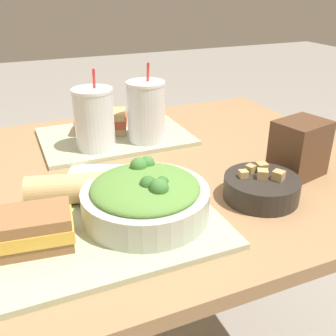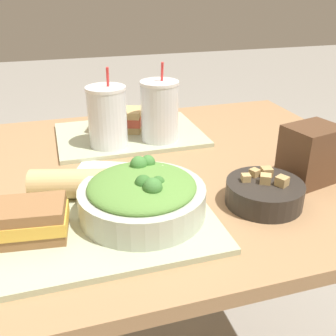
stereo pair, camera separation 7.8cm
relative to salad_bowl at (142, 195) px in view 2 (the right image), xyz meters
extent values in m
cube|color=#A37A51|center=(-0.07, 0.22, -0.07)|extent=(1.46, 0.91, 0.03)
cylinder|color=#A37A51|center=(0.60, 0.61, -0.45)|extent=(0.06, 0.06, 0.74)
cube|color=#B2BC99|center=(-0.08, -0.01, -0.05)|extent=(0.42, 0.30, 0.01)
cube|color=#B2BC99|center=(0.07, 0.44, -0.05)|extent=(0.42, 0.30, 0.01)
cylinder|color=beige|center=(0.00, 0.00, -0.01)|extent=(0.24, 0.24, 0.06)
ellipsoid|color=#5B8E3D|center=(0.00, 0.00, 0.02)|extent=(0.21, 0.21, 0.04)
sphere|color=#38702D|center=(0.00, -0.02, 0.04)|extent=(0.03, 0.03, 0.03)
sphere|color=#38702D|center=(0.03, -0.02, 0.03)|extent=(0.02, 0.02, 0.02)
sphere|color=#427F38|center=(0.01, -0.05, 0.04)|extent=(0.03, 0.03, 0.03)
sphere|color=#427F38|center=(0.01, 0.06, 0.04)|extent=(0.03, 0.03, 0.03)
sphere|color=#427F38|center=(0.03, 0.06, 0.04)|extent=(0.03, 0.03, 0.03)
cube|color=beige|center=(0.03, -0.02, 0.03)|extent=(0.05, 0.06, 0.01)
cube|color=beige|center=(0.01, -0.05, 0.03)|extent=(0.05, 0.04, 0.01)
cube|color=beige|center=(0.03, 0.04, 0.03)|extent=(0.04, 0.04, 0.01)
cylinder|color=#2D2823|center=(0.25, -0.02, -0.03)|extent=(0.16, 0.16, 0.05)
cylinder|color=#5B2D19|center=(0.25, -0.02, -0.01)|extent=(0.14, 0.14, 0.01)
cube|color=tan|center=(0.28, -0.03, 0.00)|extent=(0.03, 0.03, 0.02)
cube|color=tan|center=(0.28, -0.03, 0.00)|extent=(0.02, 0.02, 0.02)
cube|color=tan|center=(0.27, 0.01, 0.00)|extent=(0.03, 0.03, 0.02)
cube|color=tan|center=(0.22, 0.00, 0.00)|extent=(0.02, 0.02, 0.02)
cube|color=tan|center=(0.25, -0.02, 0.00)|extent=(0.03, 0.03, 0.02)
cube|color=tan|center=(0.25, 0.02, 0.00)|extent=(0.02, 0.02, 0.02)
cube|color=olive|center=(-0.21, -0.01, -0.03)|extent=(0.14, 0.10, 0.02)
cube|color=#EFB742|center=(-0.21, -0.01, -0.01)|extent=(0.15, 0.10, 0.02)
cube|color=olive|center=(-0.21, -0.01, 0.01)|extent=(0.14, 0.10, 0.02)
cylinder|color=tan|center=(-0.12, 0.11, -0.01)|extent=(0.18, 0.10, 0.06)
cylinder|color=beige|center=(-0.04, 0.08, -0.01)|extent=(0.02, 0.06, 0.06)
cube|color=tan|center=(0.04, 0.48, -0.03)|extent=(0.16, 0.13, 0.02)
cube|color=#C64C38|center=(0.04, 0.48, -0.01)|extent=(0.17, 0.13, 0.02)
cube|color=tan|center=(0.04, 0.48, 0.01)|extent=(0.16, 0.13, 0.02)
cylinder|color=silver|center=(-0.01, 0.37, 0.04)|extent=(0.10, 0.10, 0.15)
cylinder|color=black|center=(-0.01, 0.37, 0.03)|extent=(0.09, 0.09, 0.13)
cylinder|color=white|center=(-0.01, 0.37, 0.12)|extent=(0.11, 0.11, 0.01)
cylinder|color=red|center=(0.00, 0.37, 0.14)|extent=(0.01, 0.02, 0.06)
cylinder|color=silver|center=(0.14, 0.37, 0.04)|extent=(0.10, 0.10, 0.16)
cylinder|color=#701E47|center=(0.14, 0.37, 0.03)|extent=(0.09, 0.09, 0.13)
cylinder|color=white|center=(0.14, 0.37, 0.12)|extent=(0.11, 0.11, 0.01)
cylinder|color=red|center=(0.15, 0.37, 0.15)|extent=(0.01, 0.02, 0.06)
cube|color=brown|center=(0.40, 0.05, 0.01)|extent=(0.14, 0.12, 0.13)
cube|color=silver|center=(-0.03, 0.22, -0.05)|extent=(0.20, 0.18, 0.00)
camera|label=1|loc=(-0.21, -0.61, 0.37)|focal=42.00mm
camera|label=2|loc=(-0.14, -0.63, 0.37)|focal=42.00mm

